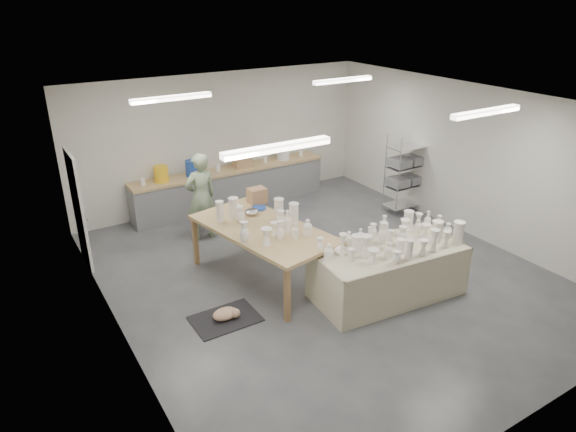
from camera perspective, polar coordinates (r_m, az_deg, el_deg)
room at (r=8.34m, az=3.38°, el=6.01°), size 8.00×8.02×3.00m
back_counter at (r=11.85m, az=-6.37°, el=3.32°), size 4.60×0.60×1.24m
wire_shelf at (r=11.69m, az=12.97°, el=4.80°), size 0.88×0.48×1.80m
drying_table at (r=8.48m, az=11.12°, el=-5.84°), size 2.51×1.36×1.23m
work_table at (r=8.64m, az=-2.78°, el=-1.04°), size 1.76×2.77×1.34m
rug at (r=8.02m, az=-6.98°, el=-11.27°), size 1.00×0.70×0.02m
cat at (r=7.96m, az=-6.85°, el=-10.71°), size 0.42×0.32×0.17m
potter at (r=10.18m, az=-9.65°, el=2.10°), size 0.68×0.48×1.79m
red_stool at (r=10.66m, az=-9.98°, el=-0.68°), size 0.35×0.35×0.28m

